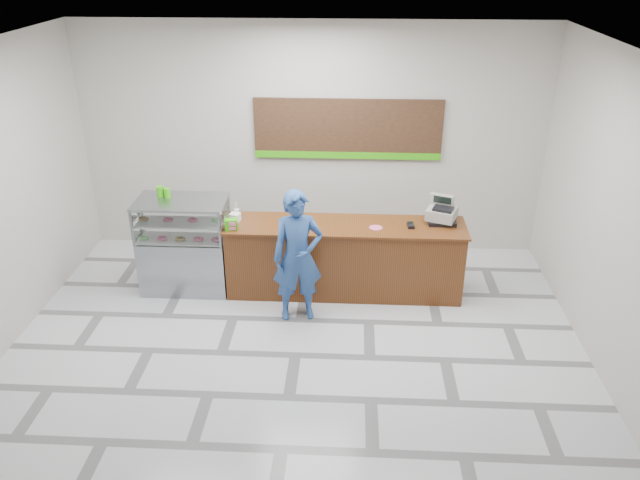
# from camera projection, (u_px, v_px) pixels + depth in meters

# --- Properties ---
(floor) EXTENTS (7.00, 7.00, 0.00)m
(floor) POSITION_uv_depth(u_px,v_px,m) (295.00, 355.00, 7.47)
(floor) COLOR silver
(floor) RESTS_ON ground
(back_wall) EXTENTS (7.00, 0.00, 7.00)m
(back_wall) POSITION_uv_depth(u_px,v_px,m) (311.00, 141.00, 9.40)
(back_wall) COLOR #B8B2A9
(back_wall) RESTS_ON floor
(ceiling) EXTENTS (7.00, 7.00, 0.00)m
(ceiling) POSITION_uv_depth(u_px,v_px,m) (289.00, 55.00, 5.94)
(ceiling) COLOR silver
(ceiling) RESTS_ON back_wall
(sales_counter) EXTENTS (3.26, 0.76, 1.03)m
(sales_counter) POSITION_uv_depth(u_px,v_px,m) (344.00, 258.00, 8.61)
(sales_counter) COLOR #612E15
(sales_counter) RESTS_ON floor
(display_case) EXTENTS (1.22, 0.72, 1.33)m
(display_case) POSITION_uv_depth(u_px,v_px,m) (185.00, 244.00, 8.65)
(display_case) COLOR gray
(display_case) RESTS_ON floor
(menu_board) EXTENTS (2.80, 0.06, 0.90)m
(menu_board) POSITION_uv_depth(u_px,v_px,m) (348.00, 130.00, 9.26)
(menu_board) COLOR black
(menu_board) RESTS_ON back_wall
(cash_register) EXTENTS (0.49, 0.50, 0.35)m
(cash_register) POSITION_uv_depth(u_px,v_px,m) (442.00, 213.00, 8.42)
(cash_register) COLOR black
(cash_register) RESTS_ON sales_counter
(card_terminal) EXTENTS (0.10, 0.17, 0.04)m
(card_terminal) POSITION_uv_depth(u_px,v_px,m) (411.00, 225.00, 8.32)
(card_terminal) COLOR black
(card_terminal) RESTS_ON sales_counter
(serving_tray) EXTENTS (0.38, 0.29, 0.02)m
(serving_tray) POSITION_uv_depth(u_px,v_px,m) (294.00, 224.00, 8.38)
(serving_tray) COLOR #34C00C
(serving_tray) RESTS_ON sales_counter
(napkin_box) EXTENTS (0.16, 0.16, 0.11)m
(napkin_box) POSITION_uv_depth(u_px,v_px,m) (235.00, 217.00, 8.47)
(napkin_box) COLOR white
(napkin_box) RESTS_ON sales_counter
(straw_cup) EXTENTS (0.08, 0.08, 0.12)m
(straw_cup) POSITION_uv_depth(u_px,v_px,m) (237.00, 213.00, 8.59)
(straw_cup) COLOR silver
(straw_cup) RESTS_ON sales_counter
(promo_box) EXTENTS (0.18, 0.14, 0.15)m
(promo_box) POSITION_uv_depth(u_px,v_px,m) (231.00, 224.00, 8.22)
(promo_box) COLOR #36AE0D
(promo_box) RESTS_ON sales_counter
(donut_decal) EXTENTS (0.18, 0.18, 0.00)m
(donut_decal) POSITION_uv_depth(u_px,v_px,m) (376.00, 228.00, 8.30)
(donut_decal) COLOR #E8598E
(donut_decal) RESTS_ON sales_counter
(green_cup_left) EXTENTS (0.10, 0.10, 0.15)m
(green_cup_left) POSITION_uv_depth(u_px,v_px,m) (160.00, 191.00, 8.46)
(green_cup_left) COLOR #36AE0D
(green_cup_left) RESTS_ON display_case
(green_cup_right) EXTENTS (0.09, 0.09, 0.13)m
(green_cup_right) POSITION_uv_depth(u_px,v_px,m) (167.00, 193.00, 8.44)
(green_cup_right) COLOR #36AE0D
(green_cup_right) RESTS_ON display_case
(customer) EXTENTS (0.71, 0.54, 1.76)m
(customer) POSITION_uv_depth(u_px,v_px,m) (298.00, 256.00, 7.88)
(customer) COLOR #284A89
(customer) RESTS_ON floor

